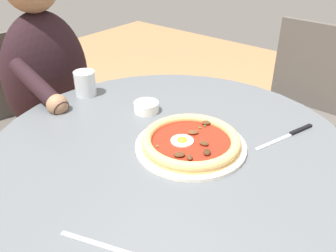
# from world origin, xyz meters

# --- Properties ---
(dining_table) EXTENTS (1.00, 1.00, 0.72)m
(dining_table) POSITION_xyz_m (0.00, 0.00, 0.59)
(dining_table) COLOR #565B60
(dining_table) RESTS_ON ground
(pizza_on_plate) EXTENTS (0.30, 0.30, 0.04)m
(pizza_on_plate) POSITION_xyz_m (0.05, 0.02, 0.74)
(pizza_on_plate) COLOR white
(pizza_on_plate) RESTS_ON dining_table
(water_glass) EXTENTS (0.07, 0.07, 0.08)m
(water_glass) POSITION_xyz_m (-0.43, 0.06, 0.76)
(water_glass) COLOR silver
(water_glass) RESTS_ON dining_table
(steak_knife) EXTENTS (0.08, 0.22, 0.01)m
(steak_knife) POSITION_xyz_m (0.24, 0.26, 0.72)
(steak_knife) COLOR silver
(steak_knife) RESTS_ON dining_table
(ramekin_capers) EXTENTS (0.08, 0.08, 0.03)m
(ramekin_capers) POSITION_xyz_m (-0.18, 0.10, 0.74)
(ramekin_capers) COLOR white
(ramekin_capers) RESTS_ON dining_table
(fork_utensil) EXTENTS (0.17, 0.07, 0.00)m
(fork_utensil) POSITION_xyz_m (0.12, -0.35, 0.72)
(fork_utensil) COLOR #BCBCC1
(fork_utensil) RESTS_ON dining_table
(diner_person) EXTENTS (0.49, 0.38, 1.15)m
(diner_person) POSITION_xyz_m (-0.69, 0.08, 0.51)
(diner_person) COLOR #282833
(diner_person) RESTS_ON ground
(cafe_chair_diner) EXTENTS (0.43, 0.43, 0.85)m
(cafe_chair_diner) POSITION_xyz_m (-0.83, 0.10, 0.52)
(cafe_chair_diner) COLOR #504A45
(cafe_chair_diner) RESTS_ON ground
(cafe_chair_spare_near) EXTENTS (0.40, 0.40, 0.86)m
(cafe_chair_spare_near) POSITION_xyz_m (0.04, 0.89, 0.52)
(cafe_chair_spare_near) COLOR #504A45
(cafe_chair_spare_near) RESTS_ON ground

